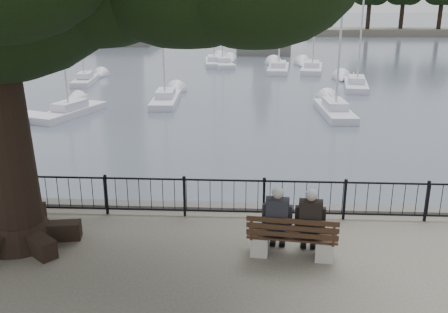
# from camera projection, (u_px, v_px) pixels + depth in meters

# --- Properties ---
(harbor) EXTENTS (260.00, 260.00, 1.20)m
(harbor) POSITION_uv_depth(u_px,v_px,m) (225.00, 226.00, 13.31)
(harbor) COLOR #4D4B48
(harbor) RESTS_ON ground
(railing) EXTENTS (22.06, 0.06, 1.00)m
(railing) POSITION_uv_depth(u_px,v_px,m) (224.00, 196.00, 12.51)
(railing) COLOR black
(railing) RESTS_ON ground
(bench) EXTENTS (1.95, 0.79, 1.00)m
(bench) POSITION_uv_depth(u_px,v_px,m) (292.00, 242.00, 10.62)
(bench) COLOR #9D9C99
(bench) RESTS_ON ground
(person_left) EXTENTS (0.49, 0.82, 1.59)m
(person_left) POSITION_uv_depth(u_px,v_px,m) (277.00, 222.00, 10.65)
(person_left) COLOR black
(person_left) RESTS_ON ground
(person_right) EXTENTS (0.49, 0.82, 1.59)m
(person_right) POSITION_uv_depth(u_px,v_px,m) (310.00, 225.00, 10.54)
(person_right) COLOR black
(person_right) RESTS_ON ground
(lion_monument) EXTENTS (6.01, 6.01, 8.86)m
(lion_monument) POSITION_uv_depth(u_px,v_px,m) (263.00, 34.00, 57.29)
(lion_monument) COLOR #4D4B48
(lion_monument) RESTS_ON ground
(sailboat_a) EXTENTS (3.23, 5.14, 9.53)m
(sailboat_a) POSITION_uv_depth(u_px,v_px,m) (1.00, 123.00, 24.96)
(sailboat_a) COLOR silver
(sailboat_a) RESTS_ON ground
(sailboat_b) EXTENTS (1.69, 5.29, 10.59)m
(sailboat_b) POSITION_uv_depth(u_px,v_px,m) (166.00, 98.00, 30.99)
(sailboat_b) COLOR silver
(sailboat_b) RESTS_ON ground
(sailboat_c) EXTENTS (1.78, 5.35, 10.76)m
(sailboat_c) POSITION_uv_depth(u_px,v_px,m) (335.00, 109.00, 27.91)
(sailboat_c) COLOR silver
(sailboat_c) RESTS_ON ground
(sailboat_d) EXTENTS (2.36, 5.71, 10.61)m
(sailboat_d) POSITION_uv_depth(u_px,v_px,m) (356.00, 84.00, 36.09)
(sailboat_d) COLOR silver
(sailboat_d) RESTS_ON ground
(sailboat_e) EXTENTS (1.82, 4.88, 11.24)m
(sailboat_e) POSITION_uv_depth(u_px,v_px,m) (85.00, 78.00, 38.22)
(sailboat_e) COLOR silver
(sailboat_e) RESTS_ON ground
(sailboat_f) EXTENTS (2.25, 6.26, 13.50)m
(sailboat_f) POSITION_uv_depth(u_px,v_px,m) (278.00, 67.00, 44.07)
(sailboat_f) COLOR silver
(sailboat_f) RESTS_ON ground
(sailboat_g) EXTENTS (2.60, 6.36, 11.68)m
(sailboat_g) POSITION_uv_depth(u_px,v_px,m) (312.00, 68.00, 44.12)
(sailboat_g) COLOR silver
(sailboat_g) RESTS_ON ground
(sailboat_h) EXTENTS (2.69, 5.84, 13.35)m
(sailboat_h) POSITION_uv_depth(u_px,v_px,m) (223.00, 62.00, 47.49)
(sailboat_h) COLOR silver
(sailboat_h) RESTS_ON ground
(sailboat_i) EXTENTS (2.94, 5.14, 9.43)m
(sailboat_i) POSITION_uv_depth(u_px,v_px,m) (70.00, 110.00, 27.71)
(sailboat_i) COLOR silver
(sailboat_i) RESTS_ON ground
(sailboat_j) EXTENTS (2.26, 6.19, 12.51)m
(sailboat_j) POSITION_uv_depth(u_px,v_px,m) (214.00, 61.00, 48.34)
(sailboat_j) COLOR silver
(sailboat_j) RESTS_ON ground
(far_shore) EXTENTS (30.00, 8.60, 9.18)m
(far_shore) POSITION_uv_depth(u_px,v_px,m) (400.00, 11.00, 83.62)
(far_shore) COLOR #544F45
(far_shore) RESTS_ON ground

